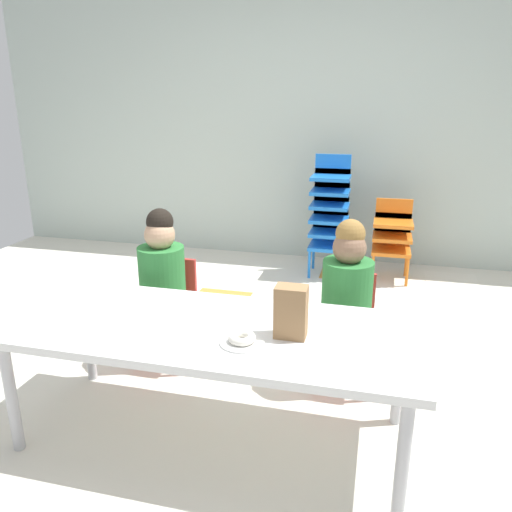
# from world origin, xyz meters

# --- Properties ---
(ground_plane) EXTENTS (6.16, 4.48, 0.02)m
(ground_plane) POSITION_xyz_m (0.00, 0.00, -0.01)
(ground_plane) COLOR silver
(back_wall) EXTENTS (6.16, 0.10, 2.50)m
(back_wall) POSITION_xyz_m (0.00, 2.24, 1.25)
(back_wall) COLOR #B2C1B7
(back_wall) RESTS_ON ground_plane
(craft_table) EXTENTS (1.79, 0.72, 0.56)m
(craft_table) POSITION_xyz_m (0.03, -0.65, 0.51)
(craft_table) COLOR white
(craft_table) RESTS_ON ground_plane
(seated_child_near_camera) EXTENTS (0.32, 0.31, 0.92)m
(seated_child_near_camera) POSITION_xyz_m (-0.46, -0.06, 0.55)
(seated_child_near_camera) COLOR red
(seated_child_near_camera) RESTS_ON ground_plane
(seated_child_middle_seat) EXTENTS (0.32, 0.31, 0.92)m
(seated_child_middle_seat) POSITION_xyz_m (0.57, -0.06, 0.55)
(seated_child_middle_seat) COLOR red
(seated_child_middle_seat) RESTS_ON ground_plane
(kid_chair_blue_stack) EXTENTS (0.32, 0.30, 1.04)m
(kid_chair_blue_stack) POSITION_xyz_m (0.29, 1.75, 0.58)
(kid_chair_blue_stack) COLOR blue
(kid_chair_blue_stack) RESTS_ON ground_plane
(kid_chair_orange_stack) EXTENTS (0.32, 0.30, 0.68)m
(kid_chair_orange_stack) POSITION_xyz_m (0.82, 1.75, 0.40)
(kid_chair_orange_stack) COLOR orange
(kid_chair_orange_stack) RESTS_ON ground_plane
(paper_bag_brown) EXTENTS (0.13, 0.09, 0.22)m
(paper_bag_brown) POSITION_xyz_m (0.39, -0.67, 0.67)
(paper_bag_brown) COLOR #9E754C
(paper_bag_brown) RESTS_ON craft_table
(paper_plate_near_edge) EXTENTS (0.18, 0.18, 0.01)m
(paper_plate_near_edge) POSITION_xyz_m (0.21, -0.78, 0.56)
(paper_plate_near_edge) COLOR white
(paper_plate_near_edge) RESTS_ON craft_table
(donut_powdered_on_plate) EXTENTS (0.11, 0.11, 0.03)m
(donut_powdered_on_plate) POSITION_xyz_m (0.21, -0.78, 0.58)
(donut_powdered_on_plate) COLOR white
(donut_powdered_on_plate) RESTS_ON craft_table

